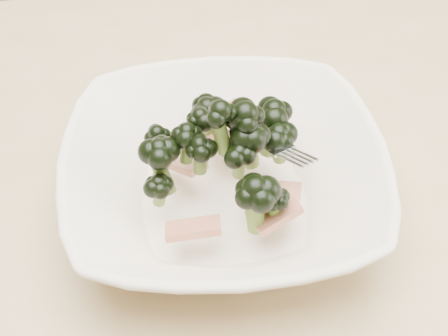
# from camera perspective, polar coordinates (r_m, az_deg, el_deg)

# --- Properties ---
(dining_table) EXTENTS (1.20, 0.80, 0.75)m
(dining_table) POSITION_cam_1_polar(r_m,az_deg,el_deg) (0.71, -1.67, -6.32)
(dining_table) COLOR tan
(dining_table) RESTS_ON ground
(broccoli_dish) EXTENTS (0.33, 0.33, 0.13)m
(broccoli_dish) POSITION_cam_1_polar(r_m,az_deg,el_deg) (0.58, 0.03, -0.60)
(broccoli_dish) COLOR #F4E7CE
(broccoli_dish) RESTS_ON dining_table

